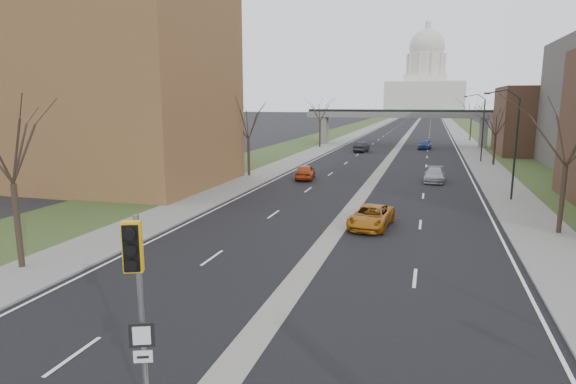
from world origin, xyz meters
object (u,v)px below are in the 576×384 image
at_px(car_left_near, 305,172).
at_px(car_left_far, 362,147).
at_px(car_right_near, 371,216).
at_px(signal_pole_median, 137,285).
at_px(car_right_mid, 434,175).
at_px(car_right_far, 425,144).

distance_m(car_left_near, car_left_far, 28.97).
height_order(car_left_far, car_right_near, car_left_far).
distance_m(signal_pole_median, car_right_mid, 40.93).
bearing_deg(car_left_near, car_left_far, -101.19).
bearing_deg(car_left_near, signal_pole_median, 90.85).
bearing_deg(car_right_far, car_right_mid, -80.77).
height_order(signal_pole_median, car_right_mid, signal_pole_median).
bearing_deg(signal_pole_median, car_left_near, 76.35).
height_order(car_left_near, car_right_mid, car_left_near).
relative_size(car_left_far, car_right_far, 1.01).
xyz_separation_m(signal_pole_median, car_left_far, (-4.09, 67.11, -2.89)).
relative_size(car_left_near, car_right_far, 0.97).
height_order(car_left_near, car_left_far, car_left_far).
distance_m(signal_pole_median, car_left_far, 67.30).
bearing_deg(car_right_near, signal_pole_median, -92.37).
distance_m(car_left_far, car_right_mid, 29.02).
bearing_deg(car_right_far, car_left_far, -135.25).
xyz_separation_m(car_right_mid, car_right_far, (-1.40, 34.30, 0.10)).
xyz_separation_m(car_right_near, car_right_mid, (3.89, 19.45, 0.00)).
distance_m(signal_pole_median, car_right_near, 21.21).
bearing_deg(signal_pole_median, car_right_far, 63.49).
relative_size(car_left_far, car_right_mid, 0.99).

